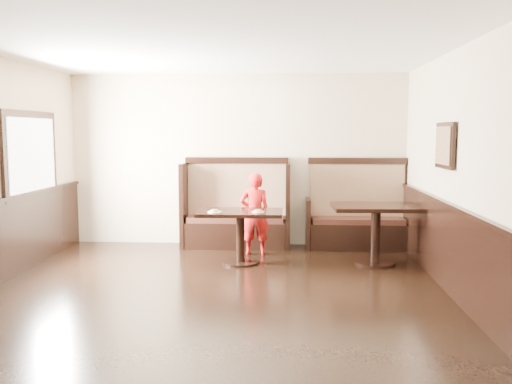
# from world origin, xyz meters

# --- Properties ---
(ground) EXTENTS (7.00, 7.00, 0.00)m
(ground) POSITION_xyz_m (0.00, 0.00, 0.00)
(ground) COLOR black
(ground) RESTS_ON ground
(room_shell) EXTENTS (7.00, 7.00, 7.00)m
(room_shell) POSITION_xyz_m (-0.30, 0.28, 0.67)
(room_shell) COLOR #C3B28D
(room_shell) RESTS_ON ground
(booth_main) EXTENTS (1.75, 0.72, 1.45)m
(booth_main) POSITION_xyz_m (0.00, 3.30, 0.53)
(booth_main) COLOR black
(booth_main) RESTS_ON ground
(booth_neighbor) EXTENTS (1.65, 0.72, 1.45)m
(booth_neighbor) POSITION_xyz_m (1.95, 3.29, 0.48)
(booth_neighbor) COLOR black
(booth_neighbor) RESTS_ON ground
(table_main) EXTENTS (1.19, 0.75, 0.76)m
(table_main) POSITION_xyz_m (0.18, 2.13, 0.58)
(table_main) COLOR black
(table_main) RESTS_ON ground
(table_neighbor) EXTENTS (1.24, 0.84, 0.84)m
(table_neighbor) POSITION_xyz_m (2.08, 2.23, 0.63)
(table_neighbor) COLOR black
(table_neighbor) RESTS_ON ground
(child) EXTENTS (0.47, 0.32, 1.25)m
(child) POSITION_xyz_m (0.34, 2.71, 0.63)
(child) COLOR red
(child) RESTS_ON ground
(pizza_plate_left) EXTENTS (0.20, 0.20, 0.04)m
(pizza_plate_left) POSITION_xyz_m (-0.17, 1.98, 0.77)
(pizza_plate_left) COLOR white
(pizza_plate_left) RESTS_ON table_main
(pizza_plate_right) EXTENTS (0.18, 0.18, 0.03)m
(pizza_plate_right) POSITION_xyz_m (0.43, 2.03, 0.77)
(pizza_plate_right) COLOR white
(pizza_plate_right) RESTS_ON table_main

